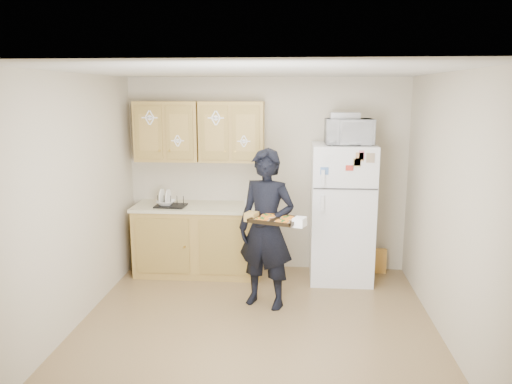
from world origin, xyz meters
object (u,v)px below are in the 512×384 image
(refrigerator, at_px, (342,213))
(dish_rack, at_px, (171,201))
(baking_tray, at_px, (275,220))
(person, at_px, (266,229))
(microwave, at_px, (349,132))

(refrigerator, relative_size, dish_rack, 4.59)
(refrigerator, height_order, baking_tray, refrigerator)
(person, distance_m, microwave, 1.58)
(baking_tray, bearing_deg, dish_rack, 160.83)
(refrigerator, bearing_deg, dish_rack, -179.03)
(person, height_order, microwave, microwave)
(refrigerator, relative_size, baking_tray, 3.64)
(person, bearing_deg, baking_tray, -49.49)
(microwave, bearing_deg, dish_rack, 176.09)
(refrigerator, distance_m, microwave, 1.00)
(refrigerator, distance_m, person, 1.24)
(microwave, bearing_deg, refrigerator, 130.25)
(refrigerator, bearing_deg, baking_tray, -123.93)
(baking_tray, bearing_deg, refrigerator, 76.33)
(person, distance_m, baking_tray, 0.35)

